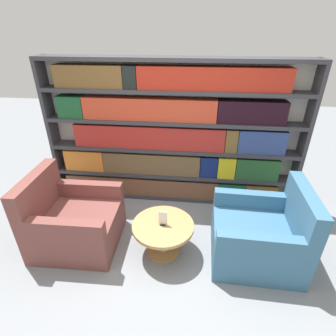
# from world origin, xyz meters

# --- Properties ---
(ground_plane) EXTENTS (14.00, 14.00, 0.00)m
(ground_plane) POSITION_xyz_m (0.00, 0.00, 0.00)
(ground_plane) COLOR gray
(bookshelf) EXTENTS (3.53, 0.30, 2.03)m
(bookshelf) POSITION_xyz_m (-0.02, 1.28, 0.99)
(bookshelf) COLOR silver
(bookshelf) RESTS_ON ground_plane
(armchair_left) EXTENTS (0.97, 0.88, 0.92)m
(armchair_left) POSITION_xyz_m (-1.08, 0.16, 0.30)
(armchair_left) COLOR brown
(armchair_left) RESTS_ON ground_plane
(armchair_right) EXTENTS (0.97, 0.88, 0.92)m
(armchair_right) POSITION_xyz_m (1.09, 0.16, 0.30)
(armchair_right) COLOR #386684
(armchair_right) RESTS_ON ground_plane
(coffee_table) EXTENTS (0.69, 0.69, 0.41)m
(coffee_table) POSITION_xyz_m (0.01, 0.11, 0.29)
(coffee_table) COLOR #AD7F4C
(coffee_table) RESTS_ON ground_plane
(table_sign) EXTENTS (0.10, 0.06, 0.18)m
(table_sign) POSITION_xyz_m (0.01, 0.11, 0.49)
(table_sign) COLOR black
(table_sign) RESTS_ON coffee_table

